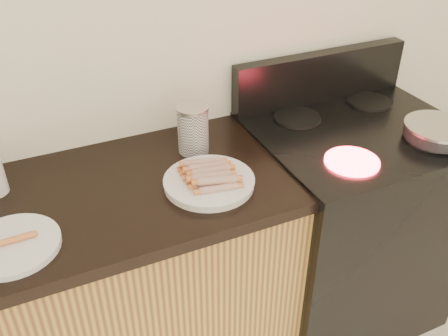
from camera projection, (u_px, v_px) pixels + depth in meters
name	position (u px, v px, depth m)	size (l,w,h in m)	color
wall_back	(118.00, 27.00, 1.59)	(4.00, 0.04, 2.60)	silver
stove	(345.00, 225.00, 2.08)	(0.76, 0.65, 0.91)	black
stove_panel	(320.00, 76.00, 1.99)	(0.76, 0.06, 0.20)	black
burner_near_left	(352.00, 161.00, 1.64)	(0.18, 0.18, 0.01)	#FF1E2D
burner_near_right	(431.00, 140.00, 1.76)	(0.18, 0.18, 0.01)	black
burner_far_left	(297.00, 118.00, 1.90)	(0.18, 0.18, 0.01)	black
burner_far_right	(369.00, 101.00, 2.02)	(0.18, 0.18, 0.01)	black
frying_pan	(439.00, 132.00, 1.75)	(0.24, 0.41, 0.05)	black
main_plate	(209.00, 183.00, 1.55)	(0.28, 0.28, 0.02)	white
side_plate	(12.00, 246.00, 1.31)	(0.25, 0.25, 0.02)	white
hotdog_pile	(209.00, 174.00, 1.53)	(0.12, 0.19, 0.05)	maroon
plain_sausages	(11.00, 240.00, 1.30)	(0.12, 0.02, 0.02)	#D27252
canister	(193.00, 129.00, 1.68)	(0.11, 0.11, 0.17)	white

